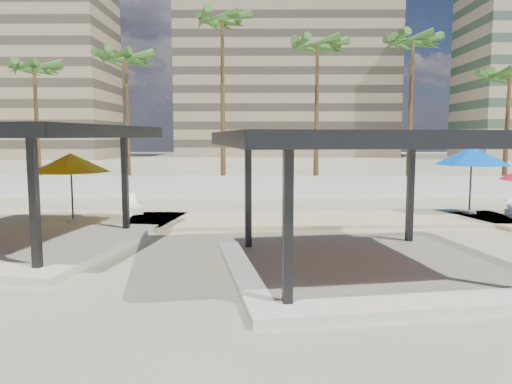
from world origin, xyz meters
The scene contains 16 objects.
ground centered at (0.00, 0.00, 0.00)m, with size 200.00×200.00×0.00m, color tan.
promenade centered at (2.00, 7.67, 0.06)m, with size 44.45×7.97×0.24m.
boundary_wall centered at (0.00, 16.00, 0.60)m, with size 56.00×0.30×1.20m, color silver.
building_west centered at (-42.00, 68.00, 15.27)m, with size 34.00×16.00×32.40m.
building_mid centered at (4.00, 78.00, 14.27)m, with size 38.00×16.00×30.40m.
pavilion_central centered at (2.06, -0.84, 2.19)m, with size 8.37×8.37×3.67m.
pavilion_west centered at (-8.61, 1.91, 2.31)m, with size 8.69×8.69×3.88m.
umbrella_b centered at (-8.00, 5.80, 2.51)m, with size 3.55×3.55×2.72m.
umbrella_d centered at (8.60, 8.13, 2.70)m, with size 3.43×3.43×2.94m.
lounger_a centered at (-6.36, 8.48, 0.36)m, with size 1.38×2.05×0.74m.
palm_b centered at (-15.00, 18.70, 7.60)m, with size 3.00×3.00×8.73m.
palm_c centered at (-9.00, 18.10, 8.09)m, with size 3.00×3.00×9.25m.
palm_d centered at (-3.00, 18.90, 10.38)m, with size 3.00×3.00×11.71m.
palm_e centered at (3.00, 18.40, 8.84)m, with size 3.00×3.00×10.05m.
palm_f centered at (9.00, 18.60, 9.10)m, with size 3.00×3.00×10.33m.
palm_g centered at (15.00, 18.20, 7.04)m, with size 3.00×3.00×8.14m.
Camera 1 is at (-0.62, -13.61, 3.55)m, focal length 35.00 mm.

